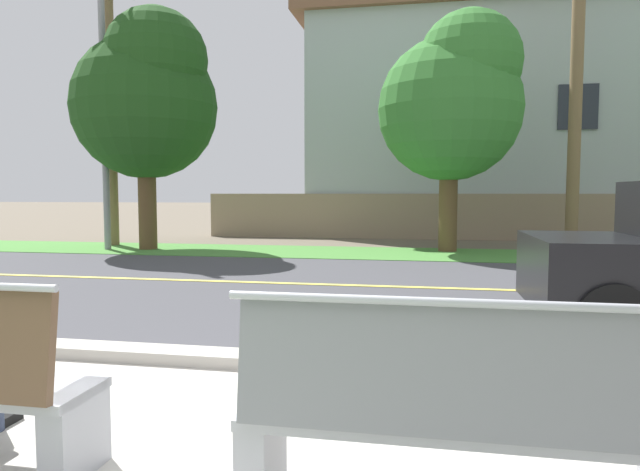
{
  "coord_description": "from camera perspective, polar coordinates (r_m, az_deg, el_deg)",
  "views": [
    {
      "loc": [
        1.22,
        -1.97,
        1.42
      ],
      "look_at": [
        0.19,
        3.46,
        1.0
      ],
      "focal_mm": 31.61,
      "sensor_mm": 36.0,
      "label": 1
    }
  ],
  "objects": [
    {
      "name": "garden_wall",
      "position": [
        17.67,
        9.24,
        1.93
      ],
      "size": [
        13.0,
        0.36,
        1.4
      ],
      "primitive_type": "cube",
      "color": "gray",
      "rests_on": "ground_plane"
    },
    {
      "name": "palm_tree_short",
      "position": [
        16.93,
        -20.76,
        20.51
      ],
      "size": [
        2.09,
        1.98,
        7.74
      ],
      "color": "brown",
      "rests_on": "ground_plane"
    },
    {
      "name": "far_verge_grass",
      "position": [
        13.33,
        5.4,
        -1.77
      ],
      "size": [
        48.0,
        2.8,
        0.02
      ],
      "primitive_type": "cube",
      "color": "#478438",
      "rests_on": "ground_plane"
    },
    {
      "name": "streetlamp",
      "position": [
        15.47,
        -20.75,
        15.39
      ],
      "size": [
        0.24,
        2.1,
        7.89
      ],
      "color": "gray",
      "rests_on": "ground_plane"
    },
    {
      "name": "ground_plane",
      "position": [
        10.15,
        3.71,
        -3.73
      ],
      "size": [
        140.0,
        140.0,
        0.0
      ],
      "primitive_type": "plane",
      "color": "#665B4C"
    },
    {
      "name": "shade_tree_left",
      "position": [
        14.05,
        13.48,
        13.36
      ],
      "size": [
        3.41,
        3.41,
        5.63
      ],
      "color": "brown",
      "rests_on": "ground_plane"
    },
    {
      "name": "street_asphalt",
      "position": [
        8.68,
        2.5,
        -5.07
      ],
      "size": [
        52.0,
        8.0,
        0.01
      ],
      "primitive_type": "cube",
      "color": "#424247",
      "rests_on": "ground_plane"
    },
    {
      "name": "bench_right",
      "position": [
        2.56,
        13.6,
        -17.8
      ],
      "size": [
        1.89,
        0.48,
        1.01
      ],
      "color": "#9EA0A8",
      "rests_on": "ground_plane"
    },
    {
      "name": "curb_edge",
      "position": [
        4.69,
        -4.92,
        -12.57
      ],
      "size": [
        44.0,
        0.3,
        0.11
      ],
      "primitive_type": "cube",
      "color": "#ADA89E",
      "rests_on": "ground_plane"
    },
    {
      "name": "road_centre_line",
      "position": [
        8.68,
        2.5,
        -5.03
      ],
      "size": [
        48.0,
        0.14,
        0.01
      ],
      "primitive_type": "cube",
      "color": "#E0CC4C",
      "rests_on": "ground_plane"
    },
    {
      "name": "house_across_street",
      "position": [
        21.07,
        15.71,
        10.92
      ],
      "size": [
        12.09,
        6.91,
        7.71
      ],
      "color": "#A3ADB2",
      "rests_on": "ground_plane"
    },
    {
      "name": "shade_tree_far_left",
      "position": [
        14.85,
        -17.03,
        13.36
      ],
      "size": [
        3.55,
        3.55,
        5.85
      ],
      "color": "brown",
      "rests_on": "ground_plane"
    }
  ]
}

